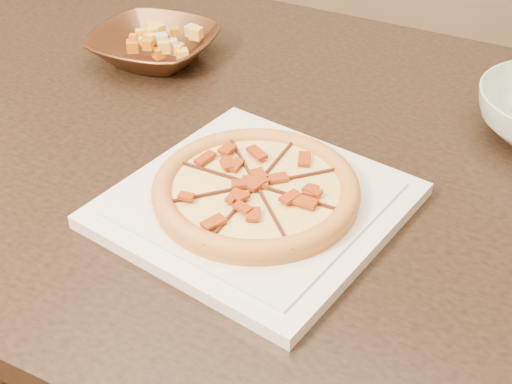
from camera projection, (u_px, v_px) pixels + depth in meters
dining_table at (244, 185)px, 1.11m from camera, size 1.53×1.01×0.75m
plate at (256, 204)px, 0.90m from camera, size 0.39×0.39×0.02m
pizza at (256, 190)px, 0.89m from camera, size 0.26×0.26×0.03m
bronze_bowl at (155, 46)px, 1.23m from camera, size 0.22×0.22×0.05m
mixed_dish at (152, 25)px, 1.21m from camera, size 0.11×0.10×0.03m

